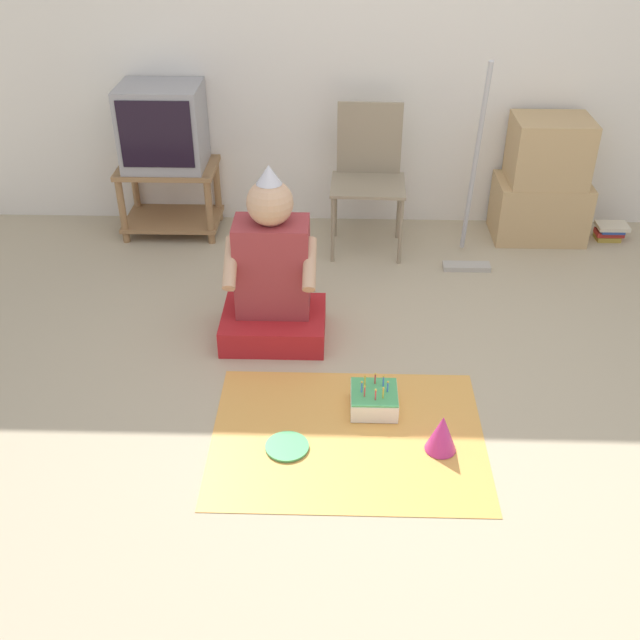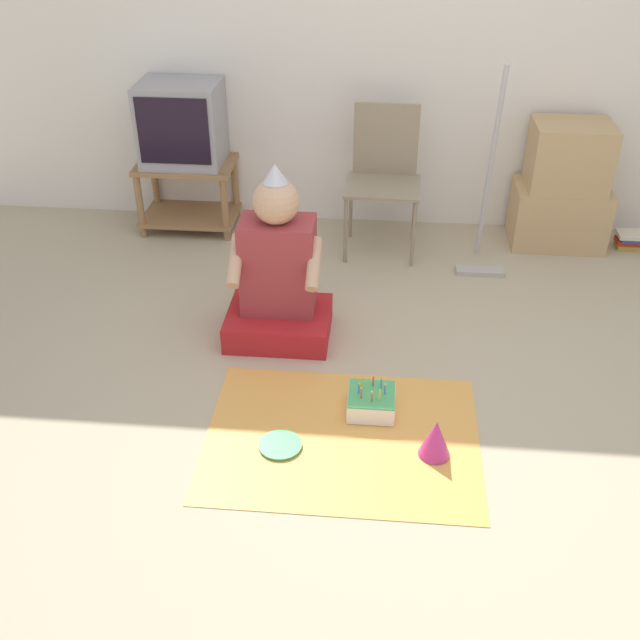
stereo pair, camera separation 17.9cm
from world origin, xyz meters
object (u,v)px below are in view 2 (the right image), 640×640
object	(u,v)px
tv	(182,123)
folding_chair	(384,170)
cardboard_box_stack	(563,189)
birthday_cake	(371,402)
dust_mop	(486,215)
book_pile	(631,240)
paper_plate	(280,445)
party_hat_blue	(436,438)
person_seated	(278,277)

from	to	relation	value
tv	folding_chair	distance (m)	1.28
cardboard_box_stack	birthday_cake	distance (m)	2.12
folding_chair	dust_mop	world-z (taller)	dust_mop
dust_mop	birthday_cake	size ratio (longest dim) A/B	5.80
book_pile	cardboard_box_stack	bearing A→B (deg)	175.02
folding_chair	tv	bearing A→B (deg)	173.19
paper_plate	book_pile	bearing A→B (deg)	46.15
tv	folding_chair	bearing A→B (deg)	-6.81
folding_chair	party_hat_blue	distance (m)	1.97
person_seated	paper_plate	bearing A→B (deg)	-82.02
folding_chair	cardboard_box_stack	size ratio (longest dim) A/B	1.13
tv	paper_plate	bearing A→B (deg)	-67.04
folding_chair	paper_plate	distance (m)	2.02
person_seated	party_hat_blue	bearing A→B (deg)	-48.20
party_hat_blue	tv	bearing A→B (deg)	126.48
book_pile	party_hat_blue	xyz separation A→B (m)	(-1.29, -2.01, 0.04)
folding_chair	book_pile	world-z (taller)	folding_chair
person_seated	paper_plate	size ratio (longest dim) A/B	4.93
folding_chair	person_seated	distance (m)	1.18
tv	person_seated	size ratio (longest dim) A/B	0.54
dust_mop	person_seated	bearing A→B (deg)	-144.09
book_pile	party_hat_blue	distance (m)	2.39
dust_mop	birthday_cake	distance (m)	1.54
tv	dust_mop	distance (m)	1.92
birthday_cake	paper_plate	world-z (taller)	birthday_cake
folding_chair	dust_mop	size ratio (longest dim) A/B	0.72
book_pile	birthday_cake	world-z (taller)	birthday_cake
tv	paper_plate	size ratio (longest dim) A/B	2.68
folding_chair	dust_mop	bearing A→B (deg)	-23.57
folding_chair	book_pile	size ratio (longest dim) A/B	4.46
person_seated	birthday_cake	size ratio (longest dim) A/B	4.37
birthday_cake	paper_plate	size ratio (longest dim) A/B	1.13
cardboard_box_stack	tv	bearing A→B (deg)	179.67
cardboard_box_stack	person_seated	bearing A→B (deg)	-143.38
book_pile	paper_plate	bearing A→B (deg)	-133.85
dust_mop	book_pile	world-z (taller)	dust_mop
dust_mop	paper_plate	xyz separation A→B (m)	(-0.97, -1.66, -0.34)
book_pile	paper_plate	size ratio (longest dim) A/B	1.05
party_hat_blue	cardboard_box_stack	bearing A→B (deg)	67.93
folding_chair	birthday_cake	xyz separation A→B (m)	(-0.00, -1.65, -0.45)
book_pile	paper_plate	xyz separation A→B (m)	(-1.94, -2.02, -0.05)
book_pile	person_seated	bearing A→B (deg)	-150.88
cardboard_box_stack	paper_plate	bearing A→B (deg)	-125.66
paper_plate	person_seated	bearing A→B (deg)	97.98
tv	party_hat_blue	size ratio (longest dim) A/B	2.87
cardboard_box_stack	party_hat_blue	xyz separation A→B (m)	(-0.83, -2.05, -0.27)
tv	cardboard_box_stack	xyz separation A→B (m)	(2.35, -0.01, -0.33)
book_pile	birthday_cake	size ratio (longest dim) A/B	0.93
tv	folding_chair	xyz separation A→B (m)	(1.25, -0.15, -0.20)
dust_mop	paper_plate	world-z (taller)	dust_mop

